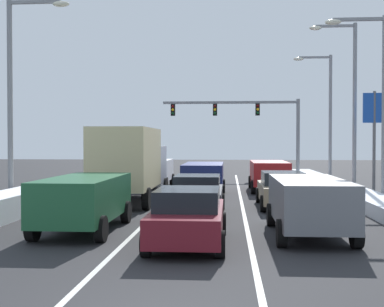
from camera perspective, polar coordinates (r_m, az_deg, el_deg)
name	(u,v)px	position (r m, az deg, el deg)	size (l,w,h in m)	color
ground_plane	(201,209)	(21.01, 1.07, -6.24)	(120.00, 120.00, 0.00)	#28282B
lane_stripe_between_right_lane_and_center_lane	(241,200)	(24.32, 5.52, -5.21)	(0.14, 36.87, 0.01)	silver
lane_stripe_between_center_lane_and_left_lane	(170,199)	(24.47, -2.50, -5.17)	(0.14, 36.87, 0.01)	silver
snow_bank_right_shoulder	(355,195)	(24.98, 17.80, -4.48)	(1.52, 36.87, 0.54)	white
snow_bank_left_shoulder	(62,190)	(25.59, -14.40, -3.95)	(1.51, 36.87, 0.87)	white
suv_gray_right_lane_nearest	(309,201)	(15.29, 12.96, -5.25)	(2.16, 4.90, 1.67)	slate
sedan_tan_right_lane_second	(282,189)	(21.81, 10.05, -3.96)	(2.00, 4.50, 1.51)	#937F60
suv_red_right_lane_third	(269,173)	(28.90, 8.63, -2.18)	(2.16, 4.90, 1.67)	maroon
sedan_maroon_center_lane_nearest	(188,216)	(13.66, -0.43, -7.05)	(2.00, 4.50, 1.51)	maroon
sedan_charcoal_center_lane_second	(198,195)	(19.21, 0.64, -4.65)	(2.00, 4.50, 1.51)	#38383D
suv_navy_center_lane_third	(204,176)	(25.91, 1.31, -2.56)	(2.16, 4.90, 1.67)	navy
suv_green_left_lane_nearest	(84,198)	(16.03, -12.00, -4.94)	(2.16, 4.90, 1.67)	#1E5633
box_truck_left_lane_second	(130,161)	(23.17, -6.91, -0.83)	(2.53, 7.20, 3.36)	#B7BABF
suv_white_left_lane_third	(153,171)	(30.97, -4.37, -1.95)	(2.16, 4.90, 1.67)	silver
traffic_light_gantry	(250,118)	(40.98, 6.49, 4.03)	(10.94, 0.47, 6.20)	slate
street_lamp_right_near	(376,92)	(23.45, 19.92, 6.48)	(2.66, 0.36, 8.20)	gray
street_lamp_right_mid	(349,92)	(30.08, 17.18, 6.56)	(2.66, 0.36, 9.43)	gray
street_lamp_right_far	(325,107)	(36.59, 14.73, 5.09)	(2.66, 0.36, 8.80)	gray
street_lamp_left_mid	(18,84)	(22.60, -18.93, 7.37)	(2.66, 0.36, 8.72)	gray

